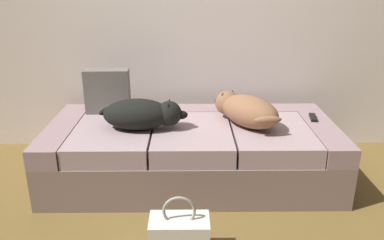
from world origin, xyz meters
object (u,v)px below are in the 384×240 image
(dog_tan, at_px, (245,110))
(tv_remote, at_px, (313,117))
(throw_pillow, at_px, (107,91))
(handbag, at_px, (179,237))
(dog_dark, at_px, (143,114))
(couch, at_px, (192,151))

(dog_tan, height_order, tv_remote, dog_tan)
(throw_pillow, bearing_deg, handbag, -63.85)
(tv_remote, height_order, handbag, tv_remote)
(dog_dark, height_order, dog_tan, dog_tan)
(dog_dark, distance_m, handbag, 0.95)
(dog_dark, xyz_separation_m, tv_remote, (1.25, 0.18, -0.10))
(dog_tan, distance_m, tv_remote, 0.55)
(tv_remote, bearing_deg, dog_tan, -158.63)
(couch, relative_size, throw_pillow, 6.11)
(couch, height_order, dog_dark, dog_dark)
(dog_tan, distance_m, handbag, 1.08)
(dog_dark, xyz_separation_m, dog_tan, (0.72, 0.07, 0.00))
(dog_dark, distance_m, dog_tan, 0.73)
(couch, relative_size, dog_dark, 3.29)
(dog_dark, relative_size, handbag, 1.67)
(dog_dark, bearing_deg, handbag, -71.84)
(dog_tan, bearing_deg, handbag, -117.31)
(throw_pillow, distance_m, handbag, 1.39)
(couch, xyz_separation_m, throw_pillow, (-0.65, 0.27, 0.39))
(couch, relative_size, dog_tan, 3.58)
(couch, distance_m, dog_dark, 0.48)
(dog_tan, xyz_separation_m, throw_pillow, (-1.03, 0.28, 0.06))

